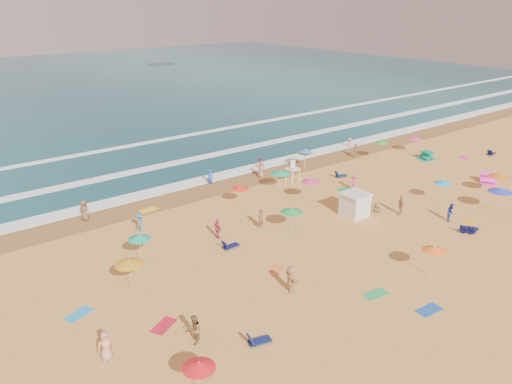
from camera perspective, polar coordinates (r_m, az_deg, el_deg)
ground at (r=43.06m, az=6.75°, el=-3.65°), size 220.00×220.00×0.00m
ocean at (r=116.39m, az=-23.85°, el=10.63°), size 220.00×140.00×0.18m
wet_sand at (r=51.96m, az=-2.85°, el=0.96°), size 220.00×220.00×0.00m
surf_foam at (r=59.01m, az=-7.78°, el=3.40°), size 200.00×18.70×0.05m
cabana at (r=44.86m, az=11.22°, el=-1.47°), size 2.00×2.00×2.00m
cabana_roof at (r=44.47m, az=11.32°, el=-0.21°), size 2.20×2.20×0.12m
bicycle at (r=46.25m, az=13.02°, el=-1.62°), size 1.20×1.89×0.94m
lifeguard_stand at (r=51.93m, az=4.20°, el=2.14°), size 1.20×1.20×2.10m
beach_umbrellas at (r=44.19m, az=8.56°, el=-0.11°), size 55.25×24.43×0.80m
loungers at (r=44.50m, az=15.69°, el=-3.24°), size 60.88×20.02×0.34m
towels at (r=41.03m, az=7.75°, el=-5.00°), size 50.11×25.89×0.03m
popup_tents at (r=60.16m, az=21.86°, el=2.88°), size 4.23×10.97×1.20m
beachgoers at (r=44.23m, az=1.90°, el=-1.64°), size 45.41×22.74×2.10m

